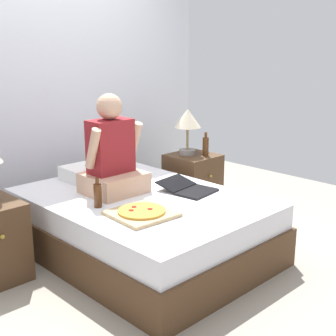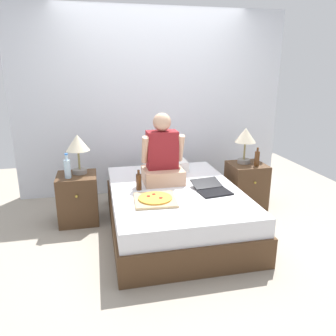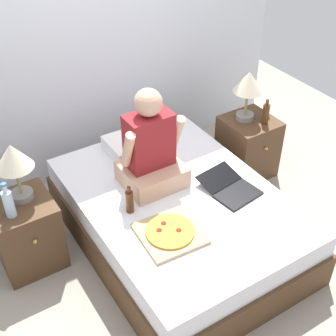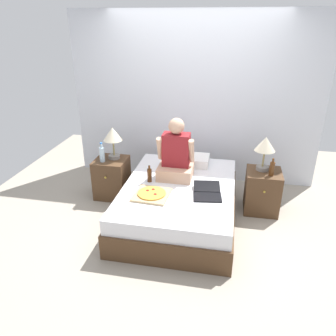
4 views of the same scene
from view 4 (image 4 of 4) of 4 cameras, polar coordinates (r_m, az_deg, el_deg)
ground_plane at (r=4.30m, az=1.87°, el=-8.69°), size 5.73×5.73×0.00m
wall_back at (r=5.03m, az=4.59°, el=11.77°), size 3.73×0.12×2.50m
bed at (r=4.18m, az=1.91°, el=-5.98°), size 1.39×1.92×0.48m
nightstand_left at (r=4.76m, az=-9.74°, el=-1.65°), size 0.44×0.47×0.57m
lamp_on_left_nightstand at (r=4.56m, az=-9.59°, el=5.47°), size 0.26×0.26×0.45m
water_bottle at (r=4.55m, az=-11.42°, el=2.41°), size 0.07×0.07×0.28m
nightstand_right at (r=4.51m, az=16.06°, el=-3.87°), size 0.44×0.47×0.57m
lamp_on_right_nightstand at (r=4.31m, az=16.56°, el=3.63°), size 0.26×0.26×0.45m
beer_bottle at (r=4.27m, az=17.66°, el=-0.08°), size 0.06×0.06×0.23m
pillow at (r=4.64m, az=3.90°, el=1.40°), size 0.52×0.34×0.12m
person_seated at (r=4.16m, az=1.38°, el=2.08°), size 0.47×0.40×0.78m
laptop at (r=3.86m, az=6.85°, el=-4.42°), size 0.37×0.45×0.07m
pizza_box at (r=3.82m, az=-2.86°, el=-4.60°), size 0.42×0.42×0.04m
beer_bottle_on_bed at (r=4.11m, az=-3.25°, el=-1.23°), size 0.06×0.06×0.22m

